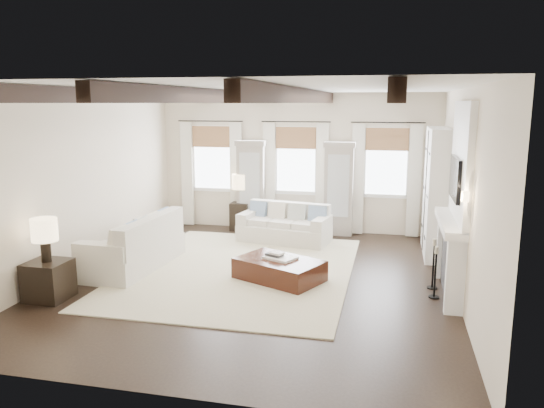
% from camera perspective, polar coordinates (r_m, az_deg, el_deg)
% --- Properties ---
extents(ground, '(7.50, 7.50, 0.00)m').
position_cam_1_polar(ground, '(9.15, -1.68, -8.13)').
color(ground, black).
rests_on(ground, ground).
extents(room_shell, '(6.54, 7.54, 3.22)m').
position_cam_1_polar(room_shell, '(9.44, 4.04, 4.21)').
color(room_shell, beige).
rests_on(room_shell, ground).
extents(area_rug, '(3.95, 5.03, 0.02)m').
position_cam_1_polar(area_rug, '(9.66, -3.46, -7.06)').
color(area_rug, beige).
rests_on(area_rug, ground).
extents(sofa_back, '(2.05, 1.18, 0.83)m').
position_cam_1_polar(sofa_back, '(11.51, 1.43, -2.44)').
color(sofa_back, silver).
rests_on(sofa_back, ground).
extents(sofa_left, '(1.12, 2.29, 0.96)m').
position_cam_1_polar(sofa_left, '(9.99, -14.36, -4.51)').
color(sofa_left, silver).
rests_on(sofa_left, ground).
extents(ottoman, '(1.64, 1.39, 0.37)m').
position_cam_1_polar(ottoman, '(9.05, 0.79, -7.12)').
color(ottoman, black).
rests_on(ottoman, ground).
extents(tray, '(0.61, 0.56, 0.04)m').
position_cam_1_polar(tray, '(9.03, 0.90, -5.80)').
color(tray, white).
rests_on(tray, ottoman).
extents(book_lower, '(0.32, 0.29, 0.04)m').
position_cam_1_polar(book_lower, '(9.08, 0.27, -5.45)').
color(book_lower, '#262628').
rests_on(book_lower, tray).
extents(book_upper, '(0.27, 0.25, 0.03)m').
position_cam_1_polar(book_upper, '(9.02, 0.53, -5.32)').
color(book_upper, beige).
rests_on(book_upper, book_lower).
extents(side_table_front, '(0.60, 0.60, 0.60)m').
position_cam_1_polar(side_table_front, '(8.89, -22.92, -7.56)').
color(side_table_front, black).
rests_on(side_table_front, ground).
extents(lamp_front, '(0.39, 0.39, 0.67)m').
position_cam_1_polar(lamp_front, '(8.69, -23.28, -2.82)').
color(lamp_front, black).
rests_on(lamp_front, side_table_front).
extents(side_table_back, '(0.44, 0.44, 0.65)m').
position_cam_1_polar(side_table_back, '(12.60, -3.39, -1.30)').
color(side_table_back, black).
rests_on(side_table_back, ground).
extents(lamp_back, '(0.39, 0.39, 0.68)m').
position_cam_1_polar(lamp_back, '(12.46, -3.43, 2.24)').
color(lamp_back, black).
rests_on(lamp_back, side_table_back).
extents(candlestick_near, '(0.17, 0.17, 0.82)m').
position_cam_1_polar(candlestick_near, '(8.61, 17.14, -7.49)').
color(candlestick_near, black).
rests_on(candlestick_near, ground).
extents(candlestick_far, '(0.17, 0.17, 0.83)m').
position_cam_1_polar(candlestick_far, '(9.01, 16.95, -6.62)').
color(candlestick_far, black).
rests_on(candlestick_far, ground).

